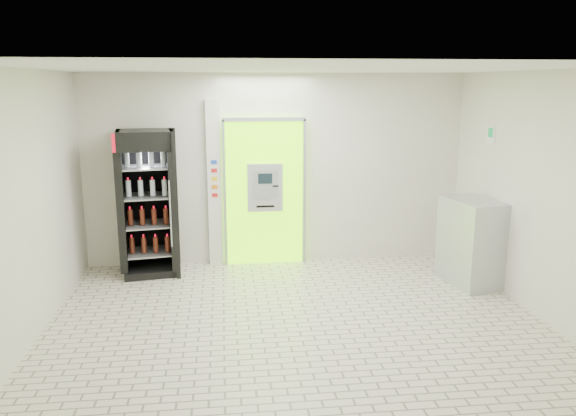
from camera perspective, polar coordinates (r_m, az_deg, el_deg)
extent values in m
plane|color=beige|center=(6.94, 0.91, -11.60)|extent=(6.00, 6.00, 0.00)
plane|color=silver|center=(8.92, -1.18, 3.92)|extent=(6.00, 0.00, 6.00)
plane|color=silver|center=(4.09, 5.62, -6.62)|extent=(6.00, 0.00, 6.00)
plane|color=silver|center=(6.77, -25.10, -0.06)|extent=(0.00, 5.00, 5.00)
plane|color=silver|center=(7.48, 24.38, 1.11)|extent=(0.00, 5.00, 5.00)
plane|color=white|center=(6.33, 1.00, 14.01)|extent=(6.00, 6.00, 0.00)
cube|color=#77F300|center=(8.89, -2.41, 1.60)|extent=(1.20, 0.12, 2.30)
cube|color=gray|center=(8.68, -2.44, 8.99)|extent=(1.28, 0.04, 0.06)
cube|color=gray|center=(8.80, -6.47, 1.41)|extent=(0.04, 0.04, 2.30)
cube|color=gray|center=(8.89, 1.68, 1.60)|extent=(0.04, 0.04, 2.30)
cube|color=black|center=(8.99, -1.71, -2.52)|extent=(0.62, 0.01, 0.67)
cube|color=black|center=(8.70, -4.68, 6.85)|extent=(0.22, 0.01, 0.18)
cube|color=#AEB1B6|center=(8.76, -2.36, 2.10)|extent=(0.55, 0.12, 0.75)
cube|color=black|center=(8.67, -2.34, 3.00)|extent=(0.22, 0.01, 0.16)
cube|color=gray|center=(8.73, -2.32, 1.19)|extent=(0.16, 0.01, 0.12)
cube|color=black|center=(8.71, -1.28, 2.24)|extent=(0.09, 0.01, 0.02)
cube|color=black|center=(8.76, -2.31, 0.16)|extent=(0.28, 0.01, 0.03)
cube|color=silver|center=(8.86, -7.47, 2.45)|extent=(0.22, 0.10, 2.60)
cube|color=#193FB2|center=(8.75, -7.54, 4.64)|extent=(0.09, 0.01, 0.06)
cube|color=red|center=(8.77, -7.51, 3.80)|extent=(0.09, 0.01, 0.06)
cube|color=yellow|center=(8.79, -7.49, 2.97)|extent=(0.09, 0.01, 0.06)
cube|color=orange|center=(8.81, -7.46, 2.13)|extent=(0.09, 0.01, 0.06)
cube|color=red|center=(8.84, -7.44, 1.30)|extent=(0.09, 0.01, 0.06)
cube|color=black|center=(8.65, -13.99, 0.49)|extent=(0.92, 0.85, 2.17)
cube|color=black|center=(8.98, -13.73, 0.94)|extent=(0.81, 0.18, 2.17)
cube|color=red|center=(8.15, -14.66, 6.46)|extent=(0.79, 0.13, 0.26)
cube|color=white|center=(8.14, -14.66, 6.46)|extent=(0.45, 0.07, 0.08)
cube|color=black|center=(8.92, -13.64, -6.01)|extent=(0.92, 0.85, 0.11)
cylinder|color=gray|center=(8.25, -11.86, -0.60)|extent=(0.03, 0.03, 0.98)
cube|color=gray|center=(8.84, -13.73, -4.34)|extent=(0.77, 0.73, 0.02)
cube|color=gray|center=(8.72, -13.88, -1.60)|extent=(0.77, 0.73, 0.02)
cube|color=gray|center=(8.63, -14.03, 1.19)|extent=(0.77, 0.73, 0.02)
cube|color=gray|center=(8.56, -14.18, 4.05)|extent=(0.77, 0.73, 0.02)
cube|color=#AEB1B6|center=(8.47, 18.21, -3.29)|extent=(0.77, 1.02, 1.24)
cube|color=gray|center=(8.33, 16.29, -2.99)|extent=(0.16, 0.90, 0.01)
cube|color=white|center=(8.61, 19.93, 7.02)|extent=(0.02, 0.22, 0.26)
cube|color=#0C8A41|center=(8.60, 19.88, 7.22)|extent=(0.00, 0.14, 0.14)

